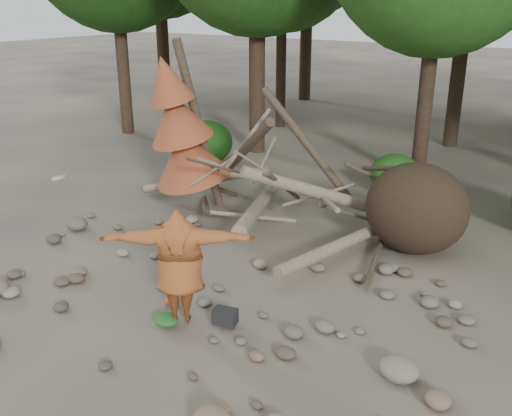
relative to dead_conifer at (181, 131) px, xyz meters
The scene contains 11 objects.
ground 5.05m from the dead_conifer, 47.26° to the right, with size 120.00×120.00×0.00m, color #514C44.
deadfall_pile 5.33m from the dead_conifer, ahead, with size 8.55×5.24×3.30m.
dead_conifer is the anchor object (origin of this frame).
bush_left 4.72m from the dead_conifer, 121.92° to the left, with size 1.80×1.80×1.44m, color #1B4813.
bush_mid 6.11m from the dead_conifer, 48.52° to the left, with size 1.40×1.40×1.12m, color #255C1A.
frisbee_thrower 5.53m from the dead_conifer, 49.76° to the right, with size 3.68×1.93×2.28m.
backpack 5.96m from the dead_conifer, 42.39° to the right, with size 0.39×0.26×0.26m, color black.
cloth_green 5.84m from the dead_conifer, 52.61° to the right, with size 0.46×0.38×0.17m, color #245C25.
cloth_orange 5.23m from the dead_conifer, 52.02° to the right, with size 0.31×0.25×0.11m, color #B9551F.
boulder_mid_right 8.15m from the dead_conifer, 26.35° to the right, with size 0.58×0.52×0.35m, color gray.
boulder_mid_left 3.35m from the dead_conifer, 118.92° to the right, with size 0.53×0.47×0.32m, color #5E584F.
Camera 1 is at (6.13, -7.02, 5.24)m, focal length 40.00 mm.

